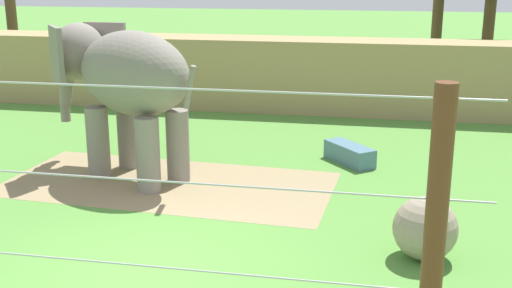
% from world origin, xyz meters
% --- Properties ---
extents(ground_plane, '(120.00, 120.00, 0.00)m').
position_xyz_m(ground_plane, '(0.00, 0.00, 0.00)').
color(ground_plane, '#518938').
extents(dirt_patch, '(7.12, 3.74, 0.01)m').
position_xyz_m(dirt_patch, '(-0.92, 3.84, 0.00)').
color(dirt_patch, '#937F5B').
rests_on(dirt_patch, ground).
extents(embankment_wall, '(36.00, 1.80, 2.26)m').
position_xyz_m(embankment_wall, '(0.00, 11.68, 1.13)').
color(embankment_wall, tan).
rests_on(embankment_wall, ground).
extents(elephant, '(4.03, 2.98, 3.26)m').
position_xyz_m(elephant, '(-1.97, 4.23, 2.16)').
color(elephant, gray).
rests_on(elephant, ground).
extents(enrichment_ball, '(1.01, 1.01, 1.01)m').
position_xyz_m(enrichment_ball, '(4.21, 1.16, 0.51)').
color(enrichment_ball, gray).
rests_on(enrichment_ball, ground).
extents(cable_fence, '(8.91, 0.21, 3.53)m').
position_xyz_m(cable_fence, '(0.00, -2.92, 1.77)').
color(cable_fence, brown).
rests_on(cable_fence, ground).
extents(feed_trough, '(1.28, 1.40, 0.44)m').
position_xyz_m(feed_trough, '(2.78, 6.10, 0.22)').
color(feed_trough, slate).
rests_on(feed_trough, ground).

